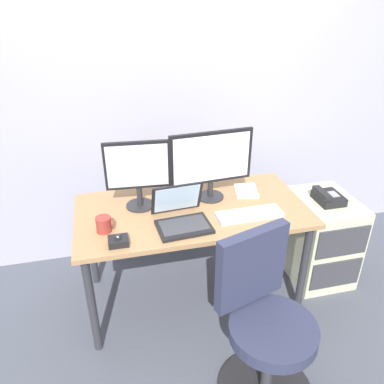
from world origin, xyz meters
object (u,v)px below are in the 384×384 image
coffee_mug (104,224)px  trackball_mouse (118,241)px  laptop (181,216)px  desk_phone (327,197)px  monitor_main (211,161)px  office_chair (264,329)px  paper_notepad (246,191)px  monitor_side (138,171)px  file_cabinet (319,238)px  keyboard (250,214)px

coffee_mug → trackball_mouse: bearing=-65.5°
trackball_mouse → coffee_mug: 0.17m
laptop → coffee_mug: size_ratio=3.40×
desk_phone → monitor_main: size_ratio=0.36×
office_chair → paper_notepad: office_chair is taller
monitor_main → trackball_mouse: size_ratio=5.00×
monitor_main → monitor_side: size_ratio=1.25×
desk_phone → laptop: bearing=-171.7°
file_cabinet → keyboard: keyboard is taller
paper_notepad → laptop: bearing=-150.7°
paper_notepad → monitor_main: bearing=-174.8°
desk_phone → trackball_mouse: 1.48m
monitor_main → monitor_side: 0.47m
file_cabinet → keyboard: size_ratio=1.56×
trackball_mouse → monitor_main: bearing=31.6°
laptop → office_chair: bearing=-64.9°
desk_phone → office_chair: size_ratio=0.21×
laptop → trackball_mouse: size_ratio=3.01×
monitor_main → office_chair: bearing=-87.7°
keyboard → monitor_side: bearing=156.5°
monitor_main → keyboard: size_ratio=1.33×
trackball_mouse → coffee_mug: bearing=114.5°
monitor_side → office_chair: bearing=-60.2°
file_cabinet → monitor_main: size_ratio=1.17×
office_chair → coffee_mug: (-0.74, 0.65, 0.34)m
office_chair → coffee_mug: size_ratio=9.75×
office_chair → keyboard: size_ratio=2.30×
monitor_main → paper_notepad: monitor_main is taller
keyboard → paper_notepad: size_ratio=1.98×
monitor_main → laptop: (-0.26, -0.27, -0.21)m
monitor_side → trackball_mouse: (-0.17, -0.38, -0.23)m
desk_phone → monitor_main: 0.88m
trackball_mouse → paper_notepad: 0.99m
office_chair → paper_notepad: size_ratio=4.57×
office_chair → trackball_mouse: (-0.67, 0.50, 0.31)m
monitor_side → paper_notepad: (0.73, 0.03, -0.25)m
monitor_main → keyboard: (0.17, -0.28, -0.25)m
desk_phone → monitor_side: bearing=175.4°
monitor_main → keyboard: 0.42m
office_chair → file_cabinet: bearing=45.2°
monitor_main → file_cabinet: bearing=-6.5°
file_cabinet → trackball_mouse: trackball_mouse is taller
desk_phone → coffee_mug: bearing=-175.1°
office_chair → monitor_side: size_ratio=2.15×
desk_phone → paper_notepad: size_ratio=0.96×
monitor_main → trackball_mouse: bearing=-148.4°
keyboard → coffee_mug: 0.87m
coffee_mug → paper_notepad: coffee_mug is taller
laptop → coffee_mug: (-0.45, 0.03, -0.01)m
desk_phone → paper_notepad: (-0.55, 0.13, 0.05)m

